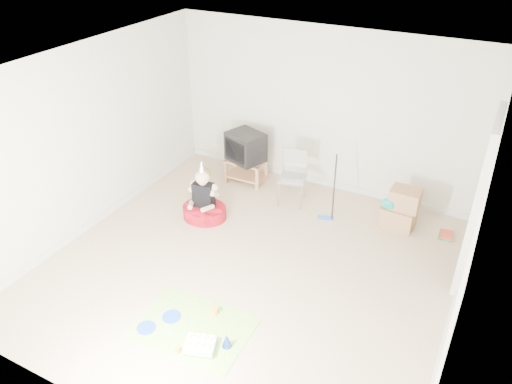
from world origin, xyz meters
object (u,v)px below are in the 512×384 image
at_px(crt_tv, 246,147).
at_px(folding_chair, 292,178).
at_px(cardboard_boxes, 400,209).
at_px(seated_woman, 204,205).
at_px(birthday_cake, 200,346).
at_px(tv_stand, 246,169).

height_order(crt_tv, folding_chair, crt_tv).
xyz_separation_m(cardboard_boxes, seated_woman, (-2.64, -1.12, -0.08)).
relative_size(crt_tv, birthday_cake, 1.45).
bearing_deg(cardboard_boxes, crt_tv, 177.02).
height_order(folding_chair, birthday_cake, folding_chair).
distance_m(tv_stand, seated_woman, 1.26).
xyz_separation_m(tv_stand, cardboard_boxes, (2.61, -0.14, 0.05)).
bearing_deg(crt_tv, tv_stand, 65.41).
relative_size(seated_woman, birthday_cake, 2.48).
xyz_separation_m(folding_chair, cardboard_boxes, (1.66, 0.12, -0.13)).
relative_size(folding_chair, seated_woman, 0.92).
bearing_deg(birthday_cake, folding_chair, 96.39).
distance_m(seated_woman, birthday_cake, 2.56).
bearing_deg(seated_woman, cardboard_boxes, 23.08).
xyz_separation_m(tv_stand, folding_chair, (0.96, -0.26, 0.18)).
bearing_deg(crt_tv, cardboard_boxes, 17.43).
height_order(tv_stand, birthday_cake, tv_stand).
relative_size(folding_chair, cardboard_boxes, 1.44).
height_order(cardboard_boxes, birthday_cake, cardboard_boxes).
bearing_deg(tv_stand, crt_tv, -135.00).
xyz_separation_m(tv_stand, seated_woman, (-0.02, -1.26, -0.03)).
distance_m(folding_chair, birthday_cake, 3.22).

